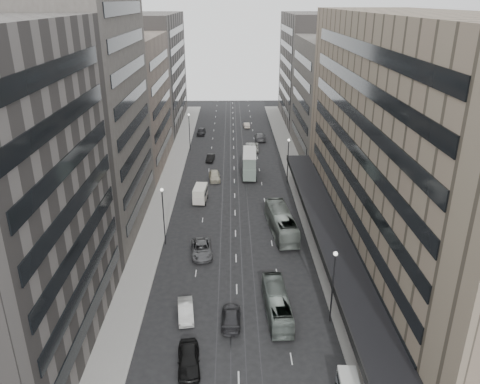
{
  "coord_description": "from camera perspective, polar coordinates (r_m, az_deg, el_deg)",
  "views": [
    {
      "loc": [
        -0.49,
        -44.99,
        31.35
      ],
      "look_at": [
        0.66,
        15.36,
        6.32
      ],
      "focal_mm": 35.0,
      "sensor_mm": 36.0,
      "label": 1
    }
  ],
  "objects": [
    {
      "name": "ground",
      "position": [
        54.84,
        -0.39,
        -12.34
      ],
      "size": [
        220.0,
        220.0,
        0.0
      ],
      "primitive_type": "plane",
      "color": "black",
      "rests_on": "ground"
    },
    {
      "name": "sidewalk_right",
      "position": [
        89.1,
        7.04,
        1.8
      ],
      "size": [
        4.0,
        125.0,
        0.15
      ],
      "primitive_type": "cube",
      "color": "gray",
      "rests_on": "ground"
    },
    {
      "name": "sidewalk_left",
      "position": [
        88.97,
        -8.45,
        1.69
      ],
      "size": [
        4.0,
        125.0,
        0.15
      ],
      "primitive_type": "cube",
      "color": "gray",
      "rests_on": "ground"
    },
    {
      "name": "department_store",
      "position": [
        59.65,
        20.63,
        5.1
      ],
      "size": [
        19.2,
        60.0,
        30.0
      ],
      "color": "#786A58",
      "rests_on": "ground"
    },
    {
      "name": "building_right_mid",
      "position": [
        101.32,
        11.69,
        11.06
      ],
      "size": [
        15.0,
        28.0,
        24.0
      ],
      "primitive_type": "cube",
      "color": "#4B4641",
      "rests_on": "ground"
    },
    {
      "name": "building_right_far",
      "position": [
        130.04,
        8.95,
        14.6
      ],
      "size": [
        15.0,
        32.0,
        28.0
      ],
      "primitive_type": "cube",
      "color": "#5C5653",
      "rests_on": "ground"
    },
    {
      "name": "building_left_b",
      "position": [
        68.86,
        -19.09,
        9.28
      ],
      "size": [
        15.0,
        26.0,
        34.0
      ],
      "primitive_type": "cube",
      "color": "#4B4641",
      "rests_on": "ground"
    },
    {
      "name": "building_left_c",
      "position": [
        95.27,
        -14.04,
        10.46
      ],
      "size": [
        15.0,
        28.0,
        25.0
      ],
      "primitive_type": "cube",
      "color": "gray",
      "rests_on": "ground"
    },
    {
      "name": "building_left_d",
      "position": [
        126.95,
        -10.95,
        14.28
      ],
      "size": [
        15.0,
        38.0,
        28.0
      ],
      "primitive_type": "cube",
      "color": "#5C5653",
      "rests_on": "ground"
    },
    {
      "name": "lamp_right_near",
      "position": [
        48.85,
        11.31,
        -10.33
      ],
      "size": [
        0.44,
        0.44,
        8.32
      ],
      "color": "#262628",
      "rests_on": "ground"
    },
    {
      "name": "lamp_right_far",
      "position": [
        84.77,
        5.89,
        4.44
      ],
      "size": [
        0.44,
        0.44,
        8.32
      ],
      "color": "#262628",
      "rests_on": "ground"
    },
    {
      "name": "lamp_left_near",
      "position": [
        63.37,
        -9.35,
        -2.16
      ],
      "size": [
        0.44,
        0.44,
        8.32
      ],
      "color": "#262628",
      "rests_on": "ground"
    },
    {
      "name": "lamp_left_far",
      "position": [
        103.76,
        -6.2,
        7.8
      ],
      "size": [
        0.44,
        0.44,
        8.32
      ],
      "color": "#262628",
      "rests_on": "ground"
    },
    {
      "name": "bus_near",
      "position": [
        51.26,
        4.54,
        -13.42
      ],
      "size": [
        2.66,
        9.58,
        2.64
      ],
      "primitive_type": "imported",
      "rotation": [
        0.0,
        0.0,
        3.19
      ],
      "color": "slate",
      "rests_on": "ground"
    },
    {
      "name": "bus_far",
      "position": [
        67.4,
        5.06,
        -3.7
      ],
      "size": [
        3.96,
        12.15,
        3.32
      ],
      "primitive_type": "imported",
      "rotation": [
        0.0,
        0.0,
        3.24
      ],
      "color": "gray",
      "rests_on": "ground"
    },
    {
      "name": "double_decker",
      "position": [
        88.57,
        1.16,
        3.54
      ],
      "size": [
        2.93,
        8.71,
        4.72
      ],
      "rotation": [
        0.0,
        0.0,
        -0.04
      ],
      "color": "slate",
      "rests_on": "ground"
    },
    {
      "name": "panel_van",
      "position": [
        77.56,
        -4.86,
        -0.19
      ],
      "size": [
        2.46,
        4.51,
        2.74
      ],
      "rotation": [
        0.0,
        0.0,
        -0.09
      ],
      "color": "beige",
      "rests_on": "ground"
    },
    {
      "name": "sedan_0",
      "position": [
        45.59,
        -6.28,
        -19.62
      ],
      "size": [
        2.51,
        5.22,
        1.72
      ],
      "primitive_type": "imported",
      "rotation": [
        0.0,
        0.0,
        0.1
      ],
      "color": "black",
      "rests_on": "ground"
    },
    {
      "name": "sedan_1",
      "position": [
        51.42,
        -6.64,
        -14.18
      ],
      "size": [
        2.13,
        4.68,
        1.49
      ],
      "primitive_type": "imported",
      "rotation": [
        0.0,
        0.0,
        0.13
      ],
      "color": "silver",
      "rests_on": "ground"
    },
    {
      "name": "sedan_2",
      "position": [
        62.23,
        -4.72,
        -6.96
      ],
      "size": [
        3.27,
        6.01,
        1.6
      ],
      "primitive_type": "imported",
      "rotation": [
        0.0,
        0.0,
        0.11
      ],
      "color": "#555557",
      "rests_on": "ground"
    },
    {
      "name": "sedan_3",
      "position": [
        50.28,
        -1.08,
        -15.0
      ],
      "size": [
        2.14,
        5.04,
        1.45
      ],
      "primitive_type": "imported",
      "rotation": [
        0.0,
        0.0,
        3.12
      ],
      "color": "#29292B",
      "rests_on": "ground"
    },
    {
      "name": "sedan_4",
      "position": [
        87.05,
        -3.12,
        1.98
      ],
      "size": [
        2.47,
        5.15,
        1.7
      ],
      "primitive_type": "imported",
      "rotation": [
        0.0,
        0.0,
        0.09
      ],
      "color": "beige",
      "rests_on": "ground"
    },
    {
      "name": "sedan_5",
      "position": [
        97.64,
        -3.63,
        4.17
      ],
      "size": [
        1.87,
        4.23,
        1.35
      ],
      "primitive_type": "imported",
      "rotation": [
        0.0,
        0.0,
        -0.11
      ],
      "color": "black",
      "rests_on": "ground"
    },
    {
      "name": "sedan_6",
      "position": [
        104.64,
        1.47,
        5.58
      ],
      "size": [
        3.08,
        6.27,
        1.71
      ],
      "primitive_type": "imported",
      "rotation": [
        0.0,
        0.0,
        3.1
      ],
      "color": "silver",
      "rests_on": "ground"
    },
    {
      "name": "sedan_7",
      "position": [
        112.33,
        2.46,
        6.76
      ],
      "size": [
        2.48,
        5.96,
        1.72
      ],
      "primitive_type": "imported",
      "rotation": [
        0.0,
        0.0,
        3.15
      ],
      "color": "#565658",
      "rests_on": "ground"
    },
    {
      "name": "sedan_8",
      "position": [
        117.36,
        -4.75,
        7.37
      ],
      "size": [
        2.1,
        4.87,
        1.64
      ],
      "primitive_type": "imported",
      "rotation": [
        0.0,
        0.0,
        -0.04
      ],
      "color": "black",
      "rests_on": "ground"
    },
    {
      "name": "sedan_9",
      "position": [
        123.71,
        0.79,
        8.17
      ],
      "size": [
        1.75,
        4.2,
        1.35
      ],
      "primitive_type": "imported",
      "rotation": [
        0.0,
        0.0,
        3.22
      ],
      "color": "beige",
      "rests_on": "ground"
    }
  ]
}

